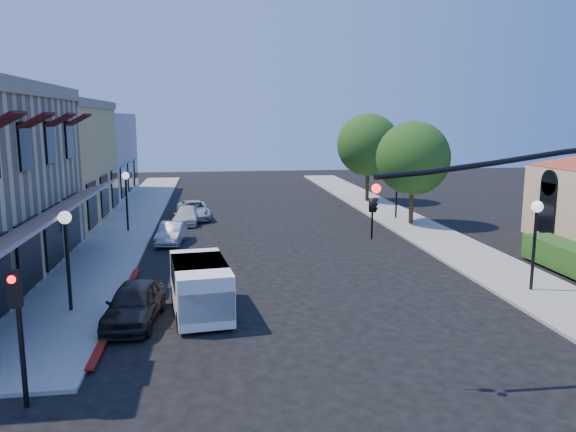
{
  "coord_description": "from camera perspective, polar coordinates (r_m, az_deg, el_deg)",
  "views": [
    {
      "loc": [
        -3.65,
        -11.3,
        6.62
      ],
      "look_at": [
        -0.47,
        11.51,
        2.6
      ],
      "focal_mm": 35.0,
      "sensor_mm": 36.0,
      "label": 1
    }
  ],
  "objects": [
    {
      "name": "ground",
      "position": [
        13.6,
        9.2,
        -19.38
      ],
      "size": [
        120.0,
        120.0,
        0.0
      ],
      "primitive_type": "plane",
      "color": "black",
      "rests_on": "ground"
    },
    {
      "name": "sidewalk_left",
      "position": [
        39.2,
        -15.3,
        -0.09
      ],
      "size": [
        3.5,
        50.0,
        0.12
      ],
      "primitive_type": "cube",
      "color": "gray",
      "rests_on": "ground"
    },
    {
      "name": "sidewalk_right",
      "position": [
        40.79,
        9.87,
        0.5
      ],
      "size": [
        3.5,
        50.0,
        0.12
      ],
      "primitive_type": "cube",
      "color": "gray",
      "rests_on": "ground"
    },
    {
      "name": "curb_red_strip",
      "position": [
        20.67,
        -16.77,
        -9.22
      ],
      "size": [
        0.25,
        10.0,
        0.06
      ],
      "primitive_type": "cube",
      "color": "maroon",
      "rests_on": "ground"
    },
    {
      "name": "yellow_stucco_building",
      "position": [
        39.24,
        -25.59,
        4.81
      ],
      "size": [
        10.0,
        12.0,
        7.6
      ],
      "primitive_type": "cube",
      "color": "#DBB762",
      "rests_on": "ground"
    },
    {
      "name": "pink_stucco_building",
      "position": [
        50.8,
        -21.52,
        5.69
      ],
      "size": [
        10.0,
        12.0,
        7.0
      ],
      "primitive_type": "cube",
      "color": "beige",
      "rests_on": "ground"
    },
    {
      "name": "street_tree_a",
      "position": [
        35.64,
        12.59,
        5.76
      ],
      "size": [
        4.56,
        4.56,
        6.48
      ],
      "color": "#372316",
      "rests_on": "ground"
    },
    {
      "name": "street_tree_b",
      "position": [
        45.1,
        8.16,
        7.16
      ],
      "size": [
        4.94,
        4.94,
        7.02
      ],
      "color": "#372316",
      "rests_on": "ground"
    },
    {
      "name": "secondary_signal",
      "position": [
        14.11,
        -25.8,
        -8.88
      ],
      "size": [
        0.28,
        0.42,
        3.32
      ],
      "color": "black",
      "rests_on": "ground"
    },
    {
      "name": "lamppost_left_near",
      "position": [
        20.28,
        -21.63,
        -1.85
      ],
      "size": [
        0.44,
        0.44,
        3.57
      ],
      "color": "black",
      "rests_on": "ground"
    },
    {
      "name": "lamppost_left_far",
      "position": [
        33.88,
        -16.14,
        2.93
      ],
      "size": [
        0.44,
        0.44,
        3.57
      ],
      "color": "black",
      "rests_on": "ground"
    },
    {
      "name": "lamppost_right_near",
      "position": [
        23.14,
        23.88,
        -0.62
      ],
      "size": [
        0.44,
        0.44,
        3.57
      ],
      "color": "black",
      "rests_on": "ground"
    },
    {
      "name": "lamppost_right_far",
      "position": [
        37.54,
        11.01,
        3.78
      ],
      "size": [
        0.44,
        0.44,
        3.57
      ],
      "color": "black",
      "rests_on": "ground"
    },
    {
      "name": "white_van",
      "position": [
        19.41,
        -8.9,
        -6.89
      ],
      "size": [
        2.24,
        4.28,
        1.82
      ],
      "color": "white",
      "rests_on": "ground"
    },
    {
      "name": "parked_car_a",
      "position": [
        19.18,
        -15.35,
        -8.56
      ],
      "size": [
        1.95,
        4.04,
        1.33
      ],
      "primitive_type": "imported",
      "rotation": [
        0.0,
        0.0,
        -0.1
      ],
      "color": "black",
      "rests_on": "ground"
    },
    {
      "name": "parked_car_b",
      "position": [
        30.65,
        -11.76,
        -1.72
      ],
      "size": [
        1.58,
        3.52,
        1.12
      ],
      "primitive_type": "imported",
      "rotation": [
        0.0,
        0.0,
        -0.12
      ],
      "color": "#BCBDC1",
      "rests_on": "ground"
    },
    {
      "name": "parked_car_c",
      "position": [
        36.15,
        -10.25,
        0.05
      ],
      "size": [
        1.81,
        3.8,
        1.07
      ],
      "primitive_type": "imported",
      "rotation": [
        0.0,
        0.0,
        -0.08
      ],
      "color": "silver",
      "rests_on": "ground"
    },
    {
      "name": "parked_car_d",
      "position": [
        37.8,
        -9.58,
        0.6
      ],
      "size": [
        2.47,
        4.51,
        1.2
      ],
      "primitive_type": "imported",
      "rotation": [
        0.0,
        0.0,
        0.12
      ],
      "color": "silver",
      "rests_on": "ground"
    }
  ]
}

